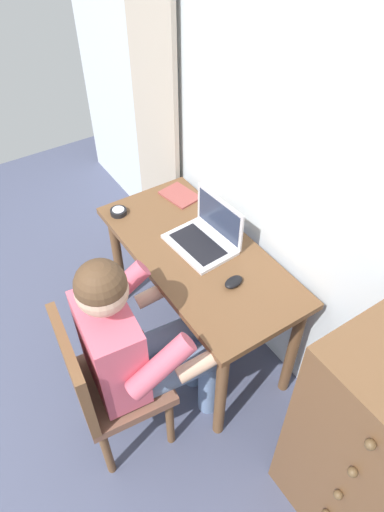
{
  "coord_description": "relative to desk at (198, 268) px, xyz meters",
  "views": [
    {
      "loc": [
        1.1,
        0.93,
        2.3
      ],
      "look_at": [
        -0.16,
        1.75,
        0.84
      ],
      "focal_mm": 31.93,
      "sensor_mm": 36.0,
      "label": 1
    }
  ],
  "objects": [
    {
      "name": "curtain_panel",
      "position": [
        -0.89,
        0.28,
        0.5
      ],
      "size": [
        0.5,
        0.03,
        2.24
      ],
      "primitive_type": "cube",
      "color": "#BCAD99",
      "rests_on": "ground_plane"
    },
    {
      "name": "wall_back",
      "position": [
        0.26,
        0.35,
        0.63
      ],
      "size": [
        4.8,
        0.05,
        2.5
      ],
      "primitive_type": "cube",
      "color": "silver",
      "rests_on": "ground_plane"
    },
    {
      "name": "notebook_pad",
      "position": [
        -0.44,
        0.17,
        0.12
      ],
      "size": [
        0.23,
        0.18,
        0.01
      ],
      "primitive_type": "cube",
      "rotation": [
        0.0,
        0.0,
        0.17
      ],
      "color": "#994742",
      "rests_on": "desk"
    },
    {
      "name": "person_seated",
      "position": [
        0.28,
        -0.49,
        0.05
      ],
      "size": [
        0.57,
        0.61,
        1.19
      ],
      "color": "#6B84AD",
      "rests_on": "ground_plane"
    },
    {
      "name": "chair",
      "position": [
        0.26,
        -0.67,
        -0.13
      ],
      "size": [
        0.46,
        0.44,
        0.87
      ],
      "color": "brown",
      "rests_on": "ground_plane"
    },
    {
      "name": "dresser",
      "position": [
        1.17,
        0.07,
        -0.09
      ],
      "size": [
        0.63,
        0.47,
        1.06
      ],
      "color": "brown",
      "rests_on": "ground_plane"
    },
    {
      "name": "computer_mouse",
      "position": [
        0.28,
        0.01,
        0.13
      ],
      "size": [
        0.08,
        0.11,
        0.03
      ],
      "primitive_type": "ellipsoid",
      "rotation": [
        0.0,
        0.0,
        0.17
      ],
      "color": "black",
      "rests_on": "desk"
    },
    {
      "name": "laptop",
      "position": [
        -0.03,
        0.07,
        0.17
      ],
      "size": [
        0.36,
        0.27,
        0.24
      ],
      "color": "silver",
      "rests_on": "desk"
    },
    {
      "name": "desk",
      "position": [
        0.0,
        0.0,
        0.0
      ],
      "size": [
        1.19,
        0.56,
        0.74
      ],
      "color": "brown",
      "rests_on": "ground_plane"
    },
    {
      "name": "desk_clock",
      "position": [
        -0.48,
        -0.2,
        0.13
      ],
      "size": [
        0.09,
        0.09,
        0.03
      ],
      "color": "black",
      "rests_on": "desk"
    }
  ]
}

